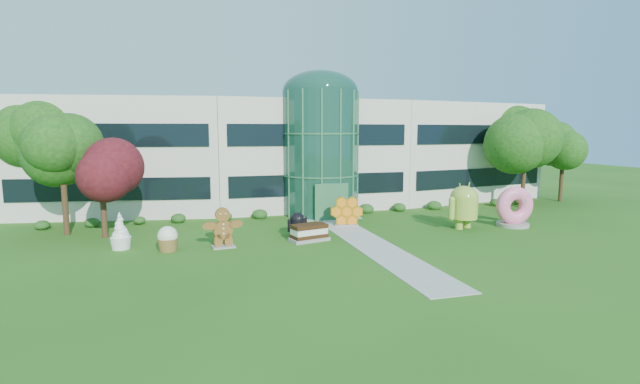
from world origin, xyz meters
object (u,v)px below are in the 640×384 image
object	(u,v)px
android_green	(464,203)
android_black	(297,222)
donut	(514,206)
gingerbread	(223,227)

from	to	relation	value
android_green	android_black	xyz separation A→B (m)	(-11.59, 0.84, -0.85)
donut	gingerbread	xyz separation A→B (m)	(-20.19, -0.45, -0.24)
gingerbread	android_black	bearing A→B (deg)	12.24
android_black	donut	bearing A→B (deg)	-28.96
android_green	gingerbread	size ratio (longest dim) A/B	1.36
gingerbread	donut	bearing A→B (deg)	-5.50
android_black	donut	size ratio (longest dim) A/B	0.63
android_green	android_black	size ratio (longest dim) A/B	1.94
android_green	gingerbread	bearing A→B (deg)	163.78
donut	gingerbread	world-z (taller)	donut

